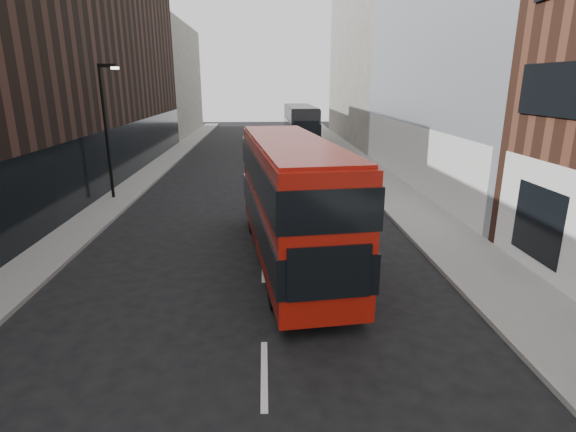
{
  "coord_description": "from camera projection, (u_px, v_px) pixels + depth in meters",
  "views": [
    {
      "loc": [
        0.08,
        -6.55,
        6.19
      ],
      "look_at": [
        0.73,
        5.88,
        2.5
      ],
      "focal_mm": 28.0,
      "sensor_mm": 36.0,
      "label": 1
    }
  ],
  "objects": [
    {
      "name": "car_a",
      "position": [
        311.0,
        197.0,
        22.47
      ],
      "size": [
        2.05,
        4.34,
        1.43
      ],
      "primitive_type": "imported",
      "rotation": [
        0.0,
        0.0,
        0.09
      ],
      "color": "black",
      "rests_on": "ground"
    },
    {
      "name": "red_bus",
      "position": [
        291.0,
        196.0,
        15.61
      ],
      "size": [
        3.75,
        11.01,
        4.37
      ],
      "rotation": [
        0.0,
        0.0,
        0.11
      ],
      "color": "#951209",
      "rests_on": "ground"
    },
    {
      "name": "sidewalk_left",
      "position": [
        150.0,
        174.0,
        31.54
      ],
      "size": [
        2.0,
        80.0,
        0.15
      ],
      "primitive_type": "cube",
      "color": "slate",
      "rests_on": "ground"
    },
    {
      "name": "building_left_mid",
      "position": [
        111.0,
        72.0,
        34.18
      ],
      "size": [
        5.0,
        24.0,
        14.0
      ],
      "primitive_type": "cube",
      "color": "black",
      "rests_on": "ground"
    },
    {
      "name": "building_left_far",
      "position": [
        170.0,
        81.0,
        55.39
      ],
      "size": [
        5.0,
        20.0,
        13.0
      ],
      "primitive_type": "cube",
      "color": "slate",
      "rests_on": "ground"
    },
    {
      "name": "building_victorian",
      "position": [
        369.0,
        49.0,
        47.98
      ],
      "size": [
        6.5,
        24.0,
        21.0
      ],
      "color": "slate",
      "rests_on": "ground"
    },
    {
      "name": "grey_bus",
      "position": [
        300.0,
        123.0,
        47.31
      ],
      "size": [
        2.97,
        12.23,
        3.93
      ],
      "rotation": [
        0.0,
        0.0,
        0.01
      ],
      "color": "black",
      "rests_on": "ground"
    },
    {
      "name": "building_modern_block",
      "position": [
        460.0,
        16.0,
        25.9
      ],
      "size": [
        5.03,
        22.0,
        20.0
      ],
      "color": "#A0A6AA",
      "rests_on": "ground"
    },
    {
      "name": "street_lamp",
      "position": [
        107.0,
        123.0,
        23.66
      ],
      "size": [
        1.06,
        0.22,
        7.0
      ],
      "color": "black",
      "rests_on": "sidewalk_left"
    },
    {
      "name": "car_c",
      "position": [
        310.0,
        153.0,
        36.79
      ],
      "size": [
        2.34,
        4.71,
        1.31
      ],
      "primitive_type": "imported",
      "rotation": [
        0.0,
        0.0,
        0.11
      ],
      "color": "black",
      "rests_on": "ground"
    },
    {
      "name": "car_b",
      "position": [
        300.0,
        167.0,
        31.09
      ],
      "size": [
        1.71,
        3.92,
        1.26
      ],
      "primitive_type": "imported",
      "rotation": [
        0.0,
        0.0,
        0.1
      ],
      "color": "#92949A",
      "rests_on": "ground"
    },
    {
      "name": "sidewalk_right",
      "position": [
        368.0,
        172.0,
        32.32
      ],
      "size": [
        3.0,
        80.0,
        0.15
      ],
      "primitive_type": "cube",
      "color": "slate",
      "rests_on": "ground"
    }
  ]
}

